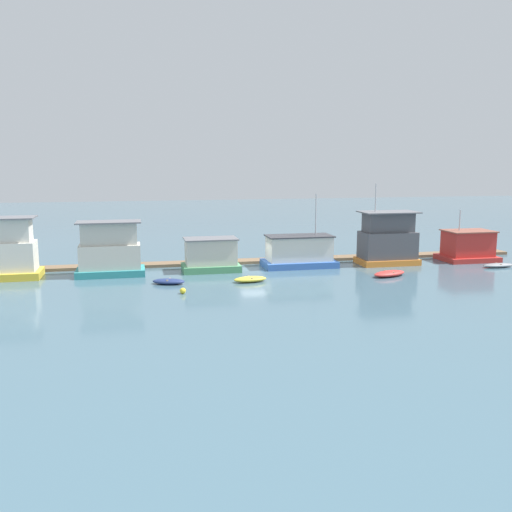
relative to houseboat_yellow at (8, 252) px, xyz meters
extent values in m
plane|color=#426070|center=(22.57, 0.10, -2.42)|extent=(200.00, 200.00, 0.00)
cube|color=brown|center=(22.57, 3.36, -2.27)|extent=(59.60, 2.00, 0.30)
cube|color=gold|center=(0.00, 0.00, -2.08)|extent=(5.54, 3.65, 0.68)
cube|color=silver|center=(0.00, 0.00, -0.42)|extent=(4.69, 2.81, 2.64)
cube|color=silver|center=(0.00, 0.00, 1.95)|extent=(4.10, 2.22, 2.10)
cube|color=slate|center=(0.00, 0.00, 3.06)|extent=(4.99, 3.11, 0.12)
cube|color=teal|center=(8.88, -0.49, -2.10)|extent=(6.20, 3.32, 0.64)
cube|color=beige|center=(8.88, -0.49, -0.66)|extent=(5.48, 2.60, 2.25)
cube|color=beige|center=(8.88, -0.49, 1.48)|extent=(4.98, 2.10, 2.02)
cube|color=slate|center=(8.88, -0.49, 2.55)|extent=(5.78, 2.90, 0.12)
cube|color=#4C9360|center=(18.26, -0.26, -2.10)|extent=(5.48, 3.47, 0.64)
cube|color=beige|center=(18.26, -0.26, -0.57)|extent=(4.76, 2.75, 2.42)
cube|color=slate|center=(18.26, -0.26, 0.71)|extent=(5.06, 3.05, 0.12)
cube|color=#3866B7|center=(27.20, 0.14, -2.10)|extent=(7.26, 3.83, 0.64)
cube|color=silver|center=(27.20, 0.14, -0.58)|extent=(6.28, 2.85, 2.40)
cube|color=#38383D|center=(27.20, 0.14, 0.68)|extent=(6.58, 3.15, 0.12)
cylinder|color=#B2B2B7|center=(28.88, 0.14, 2.80)|extent=(0.12, 0.12, 4.13)
cube|color=orange|center=(36.47, -0.31, -2.12)|extent=(5.97, 3.53, 0.60)
cube|color=#4C4C51|center=(36.47, -0.31, -0.45)|extent=(5.47, 3.02, 2.73)
cube|color=#4C4C51|center=(36.47, -0.31, 1.89)|extent=(4.81, 2.37, 1.95)
cube|color=slate|center=(36.47, -0.31, 2.92)|extent=(5.77, 3.32, 0.12)
cylinder|color=#B2B2B7|center=(35.00, -0.31, 4.41)|extent=(0.12, 0.12, 2.85)
cube|color=red|center=(45.74, -0.14, -2.16)|extent=(5.64, 4.18, 0.52)
cube|color=red|center=(45.74, -0.14, -0.61)|extent=(4.65, 3.19, 2.57)
cube|color=brown|center=(45.74, -0.14, 0.74)|extent=(4.95, 3.49, 0.12)
cylinder|color=#B2B2B7|center=(44.62, -0.14, 1.91)|extent=(0.12, 0.12, 2.22)
ellipsoid|color=navy|center=(13.90, -5.46, -2.19)|extent=(3.08, 2.14, 0.47)
cube|color=#997F60|center=(13.90, -5.46, -2.02)|extent=(0.50, 1.09, 0.08)
ellipsoid|color=yellow|center=(20.94, -6.09, -2.17)|extent=(3.07, 1.63, 0.50)
cube|color=#997F60|center=(20.94, -6.09, -1.99)|extent=(0.28, 1.10, 0.08)
ellipsoid|color=red|center=(33.93, -6.34, -2.15)|extent=(3.79, 2.55, 0.53)
cube|color=#997F60|center=(33.93, -6.34, -1.97)|extent=(0.56, 1.21, 0.08)
ellipsoid|color=gray|center=(46.50, -4.46, -2.21)|extent=(3.25, 1.09, 0.42)
cube|color=#997F60|center=(46.50, -4.46, -2.06)|extent=(0.17, 0.89, 0.08)
sphere|color=yellow|center=(14.79, -9.37, -2.18)|extent=(0.49, 0.49, 0.49)
camera|label=1|loc=(11.28, -53.96, 8.07)|focal=40.00mm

